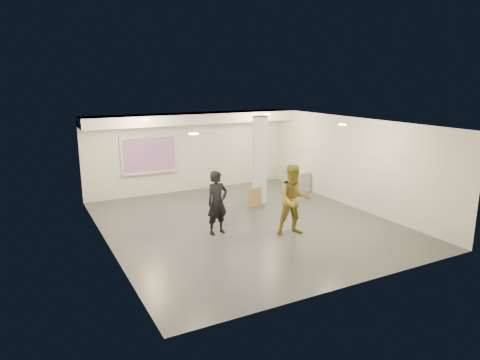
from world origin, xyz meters
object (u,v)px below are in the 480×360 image
projection_screen (149,155)px  credenza (296,179)px  man (294,200)px  woman (217,203)px  column (260,160)px

projection_screen → credenza: size_ratio=1.64×
projection_screen → man: bearing=-68.2°
projection_screen → woman: size_ratio=1.18×
credenza → woman: size_ratio=0.72×
column → projection_screen: (-3.10, 2.65, 0.03)m
column → man: 3.31m
projection_screen → woman: bearing=-84.2°
column → woman: bearing=-140.3°
woman → man: bearing=-38.5°
projection_screen → man: projection_screen is taller
column → man: bearing=-103.5°
projection_screen → credenza: (5.32, -1.71, -1.15)m
column → projection_screen: column is taller
projection_screen → woman: 4.89m
man → credenza: bearing=72.7°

